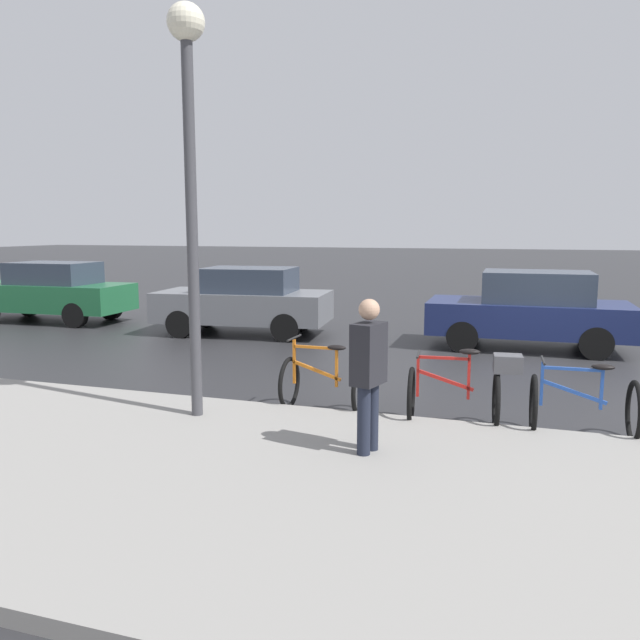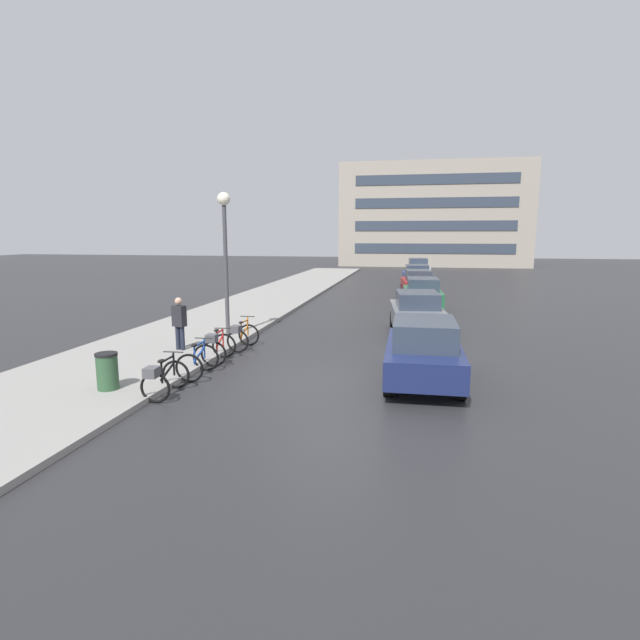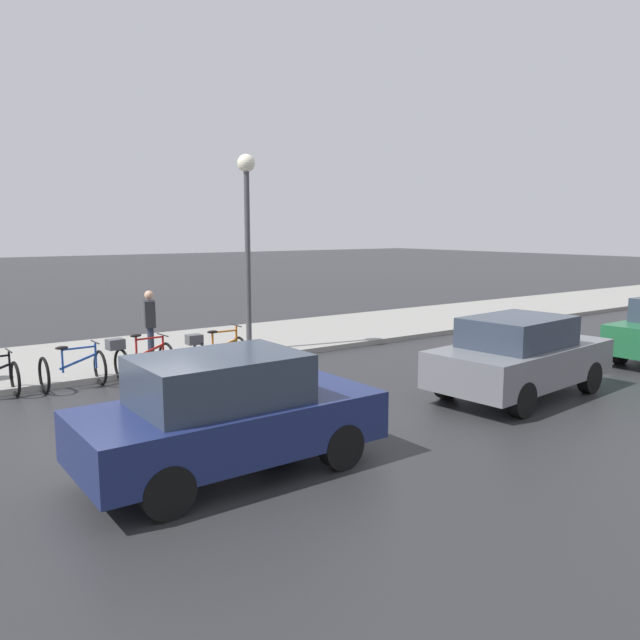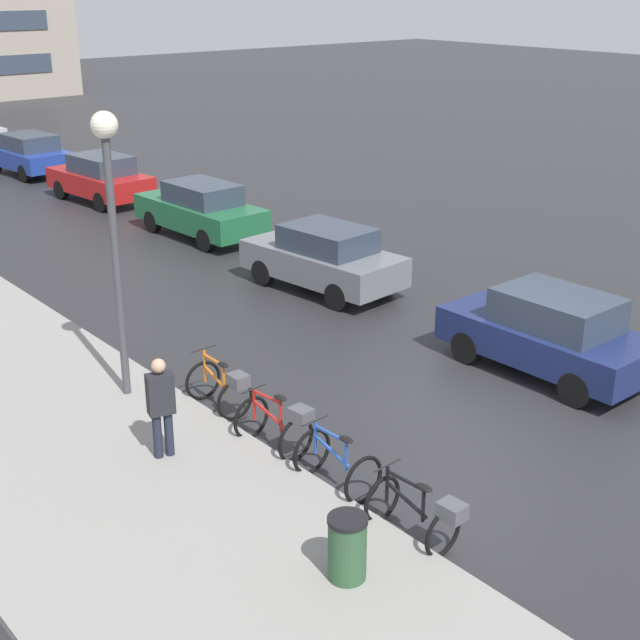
% 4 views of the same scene
% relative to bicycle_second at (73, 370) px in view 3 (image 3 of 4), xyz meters
% --- Properties ---
extents(ground_plane, '(140.00, 140.00, 0.00)m').
position_rel_bicycle_second_xyz_m(ground_plane, '(3.41, 0.22, -0.41)').
color(ground_plane, '#28282B').
extents(sidewalk_kerb, '(4.80, 60.00, 0.14)m').
position_rel_bicycle_second_xyz_m(sidewalk_kerb, '(-2.59, 10.22, -0.34)').
color(sidewalk_kerb, gray).
rests_on(sidewalk_kerb, ground).
extents(bicycle_second, '(0.79, 1.20, 0.94)m').
position_rel_bicycle_second_xyz_m(bicycle_second, '(0.00, 0.00, 0.00)').
color(bicycle_second, black).
rests_on(bicycle_second, ground).
extents(bicycle_third, '(0.85, 1.41, 1.01)m').
position_rel_bicycle_second_xyz_m(bicycle_third, '(-0.02, 1.37, 0.10)').
color(bicycle_third, black).
rests_on(bicycle_third, ground).
extents(bicycle_farthest, '(0.75, 1.35, 1.02)m').
position_rel_bicycle_second_xyz_m(bicycle_farthest, '(0.10, 3.12, 0.08)').
color(bicycle_farthest, black).
rests_on(bicycle_farthest, ground).
extents(car_navy, '(1.88, 4.06, 1.62)m').
position_rel_bicycle_second_xyz_m(car_navy, '(5.78, 0.56, 0.41)').
color(car_navy, navy).
rests_on(car_navy, ground).
extents(car_grey, '(2.19, 4.20, 1.58)m').
position_rel_bicycle_second_xyz_m(car_grey, '(5.61, 6.98, 0.40)').
color(car_grey, slate).
rests_on(car_grey, ground).
extents(pedestrian, '(0.45, 0.34, 1.78)m').
position_rel_bicycle_second_xyz_m(pedestrian, '(-1.60, 2.24, 0.60)').
color(pedestrian, '#1E2333').
rests_on(pedestrian, ground).
extents(streetlamp, '(0.45, 0.45, 5.10)m').
position_rel_bicycle_second_xyz_m(streetlamp, '(-0.96, 4.62, 3.18)').
color(streetlamp, '#424247').
rests_on(streetlamp, ground).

